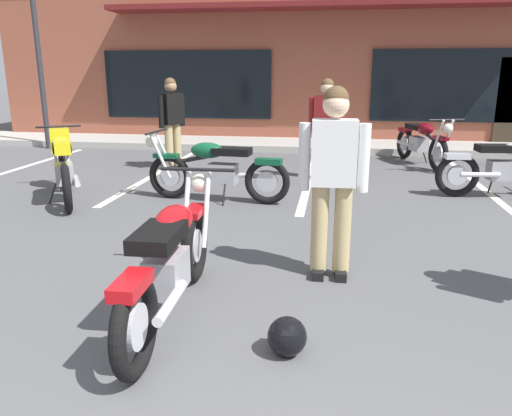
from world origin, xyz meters
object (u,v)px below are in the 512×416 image
Objects in this scene: motorcycle_red_sportbike at (421,141)px; parking_lot_lamp_post at (30,7)px; motorcycle_black_cruiser at (511,166)px; motorcycle_blue_standard at (63,162)px; motorcycle_foreground_classic at (171,259)px; person_in_black_shirt at (326,123)px; helmet_on_pavement at (287,336)px; motorcycle_silver_naked at (216,169)px; person_near_building at (172,118)px; person_in_shorts_foreground at (333,172)px.

parking_lot_lamp_post reaches higher than motorcycle_red_sportbike.
motorcycle_blue_standard is at bearing -170.56° from motorcycle_black_cruiser.
person_in_black_shirt is (0.99, 5.19, 0.49)m from motorcycle_foreground_classic.
motorcycle_black_cruiser is 8.11× the size of helmet_on_pavement.
motorcycle_foreground_classic is at bearing -81.95° from motorcycle_silver_naked.
person_in_black_shirt is at bearing -20.02° from parking_lot_lamp_post.
motorcycle_silver_naked is 2.65m from person_near_building.
helmet_on_pavement is (2.73, -6.06, -0.82)m from person_near_building.
motorcycle_foreground_classic is at bearing 157.02° from helmet_on_pavement.
motorcycle_foreground_classic is at bearing -50.55° from motorcycle_blue_standard.
motorcycle_silver_naked is 3.00m from person_in_shorts_foreground.
person_near_building is (-4.66, -1.17, 0.49)m from motorcycle_red_sportbike.
motorcycle_silver_naked is 8.11× the size of helmet_on_pavement.
motorcycle_blue_standard is (-2.20, -0.18, 0.07)m from motorcycle_silver_naked.
motorcycle_foreground_classic is 8.11× the size of helmet_on_pavement.
motorcycle_red_sportbike is at bearing 75.05° from helmet_on_pavement.
motorcycle_foreground_classic is 5.67m from motorcycle_black_cruiser.
parking_lot_lamp_post reaches higher than helmet_on_pavement.
person_near_building is (-2.98, 4.70, 0.00)m from person_in_shorts_foreground.
helmet_on_pavement is 10.74m from parking_lot_lamp_post.
motorcycle_silver_naked is (-4.17, -0.87, 0.00)m from motorcycle_black_cruiser.
person_near_building reaches higher than motorcycle_silver_naked.
person_in_shorts_foreground is 1.60m from helmet_on_pavement.
motorcycle_black_cruiser is (0.85, -2.53, 0.00)m from motorcycle_red_sportbike.
motorcycle_silver_naked is (-0.49, 3.45, 0.00)m from motorcycle_foreground_classic.
motorcycle_red_sportbike is 8.90m from parking_lot_lamp_post.
parking_lot_lamp_post reaches higher than person_in_black_shirt.
person_in_shorts_foreground is 5.57m from person_near_building.
motorcycle_blue_standard is at bearing -175.20° from motorcycle_silver_naked.
motorcycle_black_cruiser and motorcycle_silver_naked have the same top height.
motorcycle_blue_standard is (-6.36, -1.06, 0.07)m from motorcycle_black_cruiser.
person_in_black_shirt is (1.48, 1.74, 0.49)m from motorcycle_silver_naked.
person_in_shorts_foreground is at bearing -127.13° from motorcycle_black_cruiser.
motorcycle_foreground_classic is 1.13× the size of motorcycle_blue_standard.
helmet_on_pavement is at bearing -100.51° from person_in_shorts_foreground.
person_near_building is at bearing -165.96° from motorcycle_red_sportbike.
motorcycle_silver_naked is 1.26× the size of person_near_building.
person_in_shorts_foreground is 0.34× the size of parking_lot_lamp_post.
helmet_on_pavement is 0.05× the size of parking_lot_lamp_post.
person_near_building is at bearing 170.19° from person_in_black_shirt.
motorcycle_red_sportbike is 6.12m from person_in_shorts_foreground.
motorcycle_silver_naked is at bearing -130.36° from person_in_black_shirt.
person_in_shorts_foreground is at bearing -44.39° from parking_lot_lamp_post.
motorcycle_red_sportbike is 2.52m from person_in_black_shirt.
person_near_building is (0.85, 2.42, 0.42)m from motorcycle_blue_standard.
motorcycle_blue_standard is 5.12m from helmet_on_pavement.
motorcycle_black_cruiser is 1.00× the size of motorcycle_silver_naked.
motorcycle_black_cruiser is 1.13× the size of motorcycle_blue_standard.
motorcycle_silver_naked is 7.13m from parking_lot_lamp_post.
motorcycle_foreground_classic and motorcycle_red_sportbike have the same top height.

